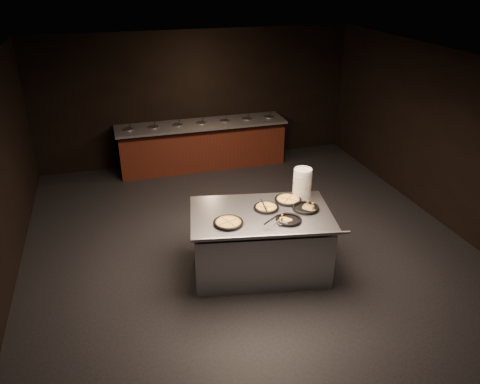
% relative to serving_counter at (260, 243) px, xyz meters
% --- Properties ---
extents(room, '(7.02, 8.02, 2.92)m').
position_rel_serving_counter_xyz_m(room, '(0.02, 0.55, 1.00)').
color(room, black).
rests_on(room, ground).
extents(salad_bar, '(3.70, 0.83, 1.18)m').
position_rel_serving_counter_xyz_m(salad_bar, '(0.02, 4.11, -0.02)').
color(salad_bar, '#5F2216').
rests_on(salad_bar, ground).
extents(serving_counter, '(2.18, 1.62, 0.95)m').
position_rel_serving_counter_xyz_m(serving_counter, '(0.00, 0.00, 0.00)').
color(serving_counter, silver).
rests_on(serving_counter, ground).
extents(plate_stack, '(0.27, 0.27, 0.44)m').
position_rel_serving_counter_xyz_m(plate_stack, '(0.77, 0.35, 0.72)').
color(plate_stack, silver).
rests_on(plate_stack, serving_counter).
extents(pan_veggie_whole, '(0.41, 0.41, 0.04)m').
position_rel_serving_counter_xyz_m(pan_veggie_whole, '(-0.52, -0.16, 0.52)').
color(pan_veggie_whole, black).
rests_on(pan_veggie_whole, serving_counter).
extents(pan_cheese_whole, '(0.37, 0.37, 0.04)m').
position_rel_serving_counter_xyz_m(pan_cheese_whole, '(0.12, 0.11, 0.52)').
color(pan_cheese_whole, black).
rests_on(pan_cheese_whole, serving_counter).
extents(pan_cheese_slices_a, '(0.40, 0.40, 0.04)m').
position_rel_serving_counter_xyz_m(pan_cheese_slices_a, '(0.51, 0.25, 0.52)').
color(pan_cheese_slices_a, black).
rests_on(pan_cheese_slices_a, serving_counter).
extents(pan_cheese_slices_b, '(0.36, 0.36, 0.04)m').
position_rel_serving_counter_xyz_m(pan_cheese_slices_b, '(0.30, -0.31, 0.52)').
color(pan_cheese_slices_b, black).
rests_on(pan_cheese_slices_b, serving_counter).
extents(pan_veggie_slices, '(0.39, 0.39, 0.04)m').
position_rel_serving_counter_xyz_m(pan_veggie_slices, '(0.66, -0.06, 0.52)').
color(pan_veggie_slices, black).
rests_on(pan_veggie_slices, serving_counter).
extents(server_left, '(0.11, 0.31, 0.15)m').
position_rel_serving_counter_xyz_m(server_left, '(0.05, 0.09, 0.57)').
color(server_left, silver).
rests_on(server_left, serving_counter).
extents(server_right, '(0.34, 0.10, 0.16)m').
position_rel_serving_counter_xyz_m(server_right, '(0.06, -0.39, 0.58)').
color(server_right, silver).
rests_on(server_right, serving_counter).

